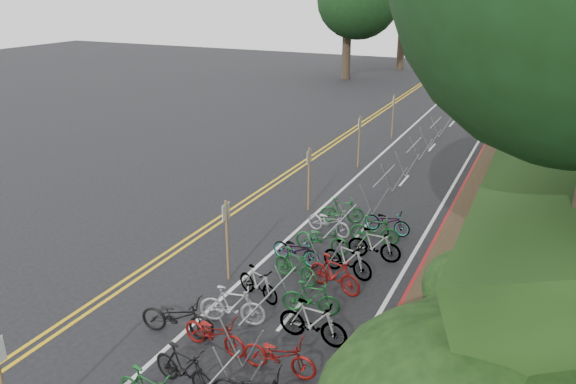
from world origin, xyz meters
The scene contains 7 objects.
ground centered at (0.00, 0.00, 0.00)m, with size 120.00×120.00×0.00m, color black.
road_markings centered at (0.63, 10.10, 0.00)m, with size 7.47×80.00×0.01m.
red_curb centered at (5.70, 12.00, 0.05)m, with size 0.25×28.00×0.10m, color maroon.
bike_racks_rest centered at (3.00, 13.00, 0.85)m, with size 1.14×23.00×1.17m.
signposts_rest centered at (0.60, 14.00, 1.43)m, with size 0.08×18.40×2.50m.
bike_front centered at (0.92, 2.03, 0.52)m, with size 1.96×0.68×1.03m, color black.
bike_valet centered at (3.03, 3.47, 0.49)m, with size 3.36×15.22×1.10m.
Camera 1 is at (8.49, -7.60, 8.23)m, focal length 35.00 mm.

